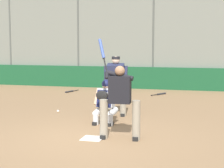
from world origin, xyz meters
TOP-DOWN VIEW (x-y plane):
  - ground_plane at (0.00, 0.00)m, footprint 160.00×160.00m
  - home_plate_marker at (0.00, 0.00)m, footprint 0.43×0.43m
  - backstop_fence at (0.00, -8.80)m, footprint 20.55×0.08m
  - padding_wall at (0.00, -8.70)m, footprint 20.06×0.18m
  - bleachers_beyond at (0.99, -11.66)m, footprint 14.33×3.05m
  - batter_at_plate at (-0.55, -0.12)m, footprint 1.01×0.58m
  - catcher_behind_plate at (0.12, -1.43)m, footprint 0.58×0.71m
  - umpire_home at (0.10, -2.47)m, footprint 0.66×0.45m
  - spare_bat_near_backstop at (-0.56, -6.98)m, footprint 0.50×0.76m
  - spare_bat_third_base_side at (3.08, -6.84)m, footprint 0.31×0.80m
  - spare_bat_first_base_side at (1.23, -7.02)m, footprint 0.80×0.18m
  - baseball_loose at (1.85, -2.59)m, footprint 0.07×0.07m

SIDE VIEW (x-z plane):
  - ground_plane at x=0.00m, z-range 0.00..0.00m
  - home_plate_marker at x=0.00m, z-range 0.00..0.01m
  - spare_bat_first_base_side at x=1.23m, z-range 0.00..0.07m
  - spare_bat_near_backstop at x=-0.56m, z-range 0.00..0.07m
  - spare_bat_third_base_side at x=3.08m, z-range 0.00..0.07m
  - baseball_loose at x=1.85m, z-range 0.00..0.07m
  - padding_wall at x=0.00m, z-range 0.00..0.95m
  - catcher_behind_plate at x=0.12m, z-range 0.02..1.11m
  - bleachers_beyond at x=0.99m, z-range -0.31..1.49m
  - batter_at_plate at x=-0.55m, z-range -0.21..1.88m
  - umpire_home at x=0.10m, z-range 0.06..1.70m
  - backstop_fence at x=0.00m, z-range 0.09..4.22m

